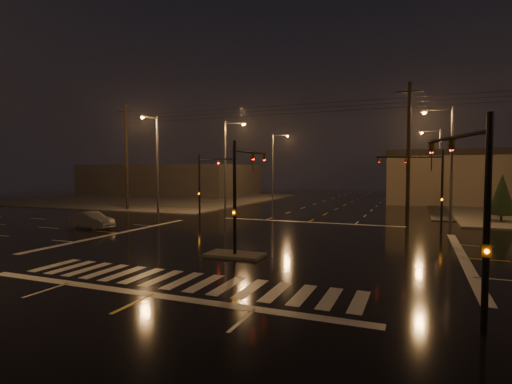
% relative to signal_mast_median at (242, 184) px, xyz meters
% --- Properties ---
extents(ground, '(140.00, 140.00, 0.00)m').
position_rel_signal_mast_median_xyz_m(ground, '(-0.00, 3.07, -3.75)').
color(ground, black).
rests_on(ground, ground).
extents(sidewalk_nw, '(36.00, 36.00, 0.12)m').
position_rel_signal_mast_median_xyz_m(sidewalk_nw, '(-30.00, 33.07, -3.69)').
color(sidewalk_nw, '#4C4943').
rests_on(sidewalk_nw, ground).
extents(median_island, '(3.00, 1.60, 0.15)m').
position_rel_signal_mast_median_xyz_m(median_island, '(-0.00, -0.93, -3.68)').
color(median_island, '#4C4943').
rests_on(median_island, ground).
extents(crosswalk, '(15.00, 2.60, 0.01)m').
position_rel_signal_mast_median_xyz_m(crosswalk, '(-0.00, -5.93, -3.75)').
color(crosswalk, beige).
rests_on(crosswalk, ground).
extents(stop_bar_near, '(16.00, 0.50, 0.01)m').
position_rel_signal_mast_median_xyz_m(stop_bar_near, '(-0.00, -7.93, -3.75)').
color(stop_bar_near, beige).
rests_on(stop_bar_near, ground).
extents(stop_bar_far, '(16.00, 0.50, 0.01)m').
position_rel_signal_mast_median_xyz_m(stop_bar_far, '(-0.00, 14.07, -3.75)').
color(stop_bar_far, beige).
rests_on(stop_bar_far, ground).
extents(commercial_block, '(30.00, 18.00, 5.60)m').
position_rel_signal_mast_median_xyz_m(commercial_block, '(-35.00, 45.07, -0.95)').
color(commercial_block, '#3B3533').
rests_on(commercial_block, ground).
extents(signal_mast_median, '(0.25, 4.59, 6.00)m').
position_rel_signal_mast_median_xyz_m(signal_mast_median, '(0.00, 0.00, 0.00)').
color(signal_mast_median, black).
rests_on(signal_mast_median, ground).
extents(signal_mast_ne, '(4.84, 1.86, 6.00)m').
position_rel_signal_mast_median_xyz_m(signal_mast_ne, '(9.50, 13.21, 0.04)').
color(signal_mast_ne, black).
rests_on(signal_mast_ne, ground).
extents(signal_mast_nw, '(4.84, 1.86, 6.00)m').
position_rel_signal_mast_median_xyz_m(signal_mast_nw, '(-9.50, 13.21, 0.04)').
color(signal_mast_nw, black).
rests_on(signal_mast_nw, ground).
extents(signal_mast_se, '(1.55, 3.87, 6.00)m').
position_rel_signal_mast_median_xyz_m(signal_mast_se, '(10.23, -6.68, -0.04)').
color(signal_mast_se, black).
rests_on(signal_mast_se, ground).
extents(streetlight_1, '(2.77, 0.32, 10.00)m').
position_rel_signal_mast_median_xyz_m(streetlight_1, '(-11.18, 21.07, 2.05)').
color(streetlight_1, '#38383A').
rests_on(streetlight_1, ground).
extents(streetlight_2, '(2.77, 0.32, 10.00)m').
position_rel_signal_mast_median_xyz_m(streetlight_2, '(-11.18, 37.07, 2.05)').
color(streetlight_2, '#38383A').
rests_on(streetlight_2, ground).
extents(streetlight_3, '(2.77, 0.32, 10.00)m').
position_rel_signal_mast_median_xyz_m(streetlight_3, '(11.18, 19.07, 2.05)').
color(streetlight_3, '#38383A').
rests_on(streetlight_3, ground).
extents(streetlight_4, '(2.77, 0.32, 10.00)m').
position_rel_signal_mast_median_xyz_m(streetlight_4, '(11.18, 39.07, 2.05)').
color(streetlight_4, '#38383A').
rests_on(streetlight_4, ground).
extents(streetlight_5, '(0.32, 2.77, 10.00)m').
position_rel_signal_mast_median_xyz_m(streetlight_5, '(-16.00, 14.26, 2.05)').
color(streetlight_5, '#38383A').
rests_on(streetlight_5, ground).
extents(utility_pole_0, '(2.20, 0.32, 12.00)m').
position_rel_signal_mast_median_xyz_m(utility_pole_0, '(-22.00, 17.07, 2.38)').
color(utility_pole_0, black).
rests_on(utility_pole_0, ground).
extents(utility_pole_1, '(2.20, 0.32, 12.00)m').
position_rel_signal_mast_median_xyz_m(utility_pole_1, '(8.00, 17.07, 2.38)').
color(utility_pole_1, black).
rests_on(utility_pole_1, ground).
extents(conifer_0, '(2.26, 2.26, 4.23)m').
position_rel_signal_mast_median_xyz_m(conifer_0, '(15.51, 19.96, -1.29)').
color(conifer_0, black).
rests_on(conifer_0, ground).
extents(car_crossing, '(4.03, 1.80, 1.29)m').
position_rel_signal_mast_median_xyz_m(car_crossing, '(-14.66, 4.15, -3.11)').
color(car_crossing, '#5B5F63').
rests_on(car_crossing, ground).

